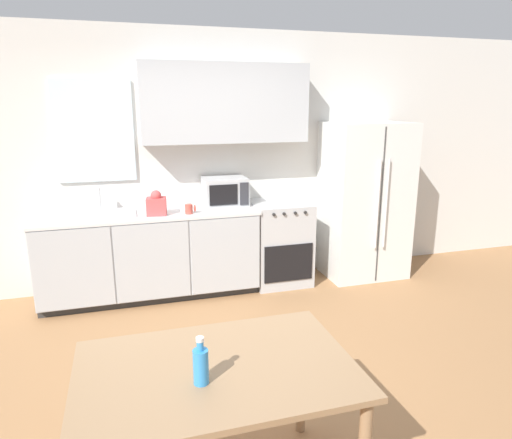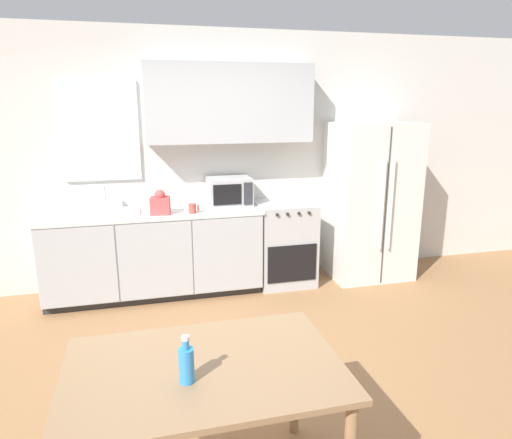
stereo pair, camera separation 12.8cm
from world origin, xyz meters
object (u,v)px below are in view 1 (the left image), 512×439
at_px(coffee_mug, 190,209).
at_px(drink_bottle, 201,365).
at_px(refrigerator, 364,200).
at_px(oven_range, 279,242).
at_px(microwave, 225,191).
at_px(dining_table, 217,385).

relative_size(coffee_mug, drink_bottle, 0.48).
relative_size(refrigerator, coffee_mug, 16.44).
distance_m(oven_range, coffee_mug, 1.13).
bearing_deg(microwave, refrigerator, -4.80).
distance_m(refrigerator, drink_bottle, 3.63).
bearing_deg(coffee_mug, refrigerator, 4.28).
xyz_separation_m(oven_range, refrigerator, (1.01, -0.03, 0.42)).
xyz_separation_m(dining_table, drink_bottle, (-0.09, -0.11, 0.19)).
bearing_deg(dining_table, coffee_mug, 84.34).
xyz_separation_m(refrigerator, microwave, (-1.59, 0.13, 0.17)).
distance_m(microwave, coffee_mug, 0.52).
bearing_deg(refrigerator, dining_table, -130.32).
bearing_deg(microwave, dining_table, -103.48).
distance_m(dining_table, drink_bottle, 0.23).
bearing_deg(drink_bottle, microwave, 75.35).
height_order(refrigerator, dining_table, refrigerator).
distance_m(coffee_mug, dining_table, 2.54).
distance_m(microwave, drink_bottle, 3.01).
height_order(refrigerator, microwave, refrigerator).
distance_m(refrigerator, coffee_mug, 2.02).
bearing_deg(dining_table, oven_range, 65.12).
xyz_separation_m(refrigerator, dining_table, (-2.26, -2.67, -0.21)).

